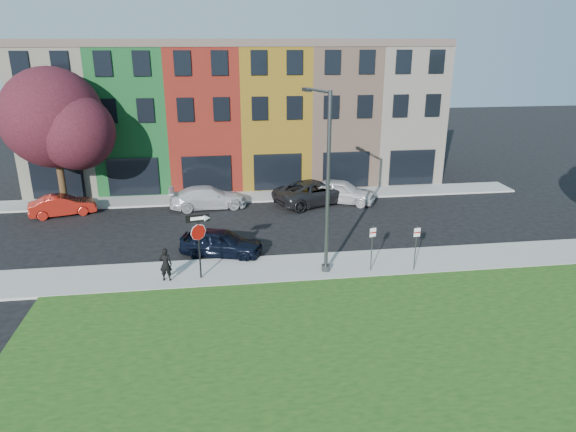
{
  "coord_description": "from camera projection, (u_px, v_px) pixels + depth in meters",
  "views": [
    {
      "loc": [
        -4.12,
        -19.25,
        10.51
      ],
      "look_at": [
        -0.92,
        4.0,
        2.37
      ],
      "focal_mm": 32.0,
      "sensor_mm": 36.0,
      "label": 1
    }
  ],
  "objects": [
    {
      "name": "man",
      "position": [
        166.0,
        264.0,
        23.05
      ],
      "size": [
        0.69,
        0.56,
        1.57
      ],
      "primitive_type": "imported",
      "rotation": [
        0.0,
        0.0,
        2.97
      ],
      "color": "black",
      "rests_on": "sidewalk_near"
    },
    {
      "name": "parked_car_dark",
      "position": [
        316.0,
        192.0,
        34.28
      ],
      "size": [
        6.83,
        7.69,
        1.6
      ],
      "primitive_type": "imported",
      "rotation": [
        0.0,
        0.0,
        1.97
      ],
      "color": "black",
      "rests_on": "ground"
    },
    {
      "name": "parking_sign_a",
      "position": [
        372.0,
        243.0,
        23.85
      ],
      "size": [
        0.31,
        0.12,
        2.23
      ],
      "rotation": [
        0.0,
        0.0,
        0.26
      ],
      "color": "#444649",
      "rests_on": "sidewalk_near"
    },
    {
      "name": "rowhouse_block",
      "position": [
        238.0,
        114.0,
        39.87
      ],
      "size": [
        30.0,
        10.12,
        10.0
      ],
      "color": "#B8B399",
      "rests_on": "ground"
    },
    {
      "name": "ground",
      "position": [
        322.0,
        297.0,
        21.99
      ],
      "size": [
        120.0,
        120.0,
        0.0
      ],
      "primitive_type": "plane",
      "color": "black",
      "rests_on": "ground"
    },
    {
      "name": "sedan_near",
      "position": [
        221.0,
        243.0,
        26.03
      ],
      "size": [
        4.02,
        5.09,
        1.41
      ],
      "primitive_type": "imported",
      "rotation": [
        0.0,
        0.0,
        1.27
      ],
      "color": "black",
      "rests_on": "ground"
    },
    {
      "name": "parking_sign_b",
      "position": [
        416.0,
        243.0,
        23.91
      ],
      "size": [
        0.32,
        0.1,
        2.21
      ],
      "rotation": [
        0.0,
        0.0,
        0.15
      ],
      "color": "#444649",
      "rests_on": "sidewalk_near"
    },
    {
      "name": "stop_sign",
      "position": [
        198.0,
        233.0,
        22.82
      ],
      "size": [
        1.04,
        0.23,
        3.07
      ],
      "rotation": [
        0.0,
        0.0,
        0.18
      ],
      "color": "black",
      "rests_on": "sidewalk_near"
    },
    {
      "name": "sidewalk_near",
      "position": [
        350.0,
        265.0,
        25.04
      ],
      "size": [
        40.0,
        3.0,
        0.12
      ],
      "primitive_type": "cube",
      "color": "#989590",
      "rests_on": "ground"
    },
    {
      "name": "parked_car_silver",
      "position": [
        208.0,
        197.0,
        33.4
      ],
      "size": [
        2.92,
        5.32,
        1.44
      ],
      "primitive_type": "imported",
      "rotation": [
        0.0,
        0.0,
        1.66
      ],
      "color": "silver",
      "rests_on": "ground"
    },
    {
      "name": "parked_car_red",
      "position": [
        63.0,
        205.0,
        32.03
      ],
      "size": [
        3.44,
        4.65,
        1.29
      ],
      "primitive_type": "imported",
      "rotation": [
        0.0,
        0.0,
        1.85
      ],
      "color": "maroon",
      "rests_on": "ground"
    },
    {
      "name": "street_lamp",
      "position": [
        326.0,
        184.0,
        23.05
      ],
      "size": [
        1.05,
        2.5,
        8.33
      ],
      "rotation": [
        0.0,
        0.0,
        0.31
      ],
      "color": "#444649",
      "rests_on": "sidewalk_near"
    },
    {
      "name": "tree_purple",
      "position": [
        55.0,
        120.0,
        31.65
      ],
      "size": [
        7.38,
        6.46,
        8.86
      ],
      "color": "black",
      "rests_on": "sidewalk_far"
    },
    {
      "name": "sidewalk_far",
      "position": [
        237.0,
        197.0,
        35.63
      ],
      "size": [
        40.0,
        2.4,
        0.12
      ],
      "primitive_type": "cube",
      "color": "#989590",
      "rests_on": "ground"
    },
    {
      "name": "parked_car_white",
      "position": [
        341.0,
        191.0,
        34.47
      ],
      "size": [
        5.35,
        6.04,
        1.58
      ],
      "primitive_type": "imported",
      "rotation": [
        0.0,
        0.0,
        1.15
      ],
      "color": "silver",
      "rests_on": "ground"
    }
  ]
}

